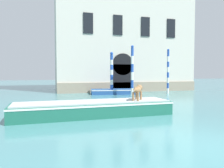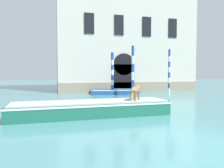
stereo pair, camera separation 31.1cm
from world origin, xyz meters
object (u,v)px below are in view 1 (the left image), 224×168
mooring_pole_0 (168,71)px  boat_moored_near_palazzo (115,91)px  dog_on_deck (138,90)px  mooring_pole_2 (112,73)px  mooring_pole_1 (132,71)px  boat_foreground (94,108)px

mooring_pole_0 → boat_moored_near_palazzo: bearing=169.4°
dog_on_deck → mooring_pole_2: (1.42, 9.79, 0.82)m
mooring_pole_0 → mooring_pole_1: size_ratio=0.99×
mooring_pole_1 → dog_on_deck: bearing=-109.3°
boat_moored_near_palazzo → mooring_pole_0: size_ratio=1.08×
boat_moored_near_palazzo → dog_on_deck: bearing=-93.0°
boat_foreground → dog_on_deck: size_ratio=7.75×
dog_on_deck → mooring_pole_1: 8.57m
boat_moored_near_palazzo → mooring_pole_0: (5.26, -0.98, 1.99)m
boat_moored_near_palazzo → mooring_pole_0: 5.71m
boat_foreground → mooring_pole_0: mooring_pole_0 is taller
dog_on_deck → mooring_pole_0: (7.14, 9.36, 1.02)m
mooring_pole_0 → mooring_pole_2: bearing=175.8°
boat_foreground → mooring_pole_0: 13.23m
mooring_pole_2 → mooring_pole_1: bearing=-51.6°
mooring_pole_2 → mooring_pole_0: bearing=-4.2°
boat_foreground → mooring_pole_2: bearing=67.7°
dog_on_deck → boat_moored_near_palazzo: dog_on_deck is taller
mooring_pole_2 → boat_moored_near_palazzo: bearing=50.4°
dog_on_deck → mooring_pole_1: (2.81, 8.03, 1.05)m
boat_foreground → mooring_pole_0: (9.32, 9.20, 1.86)m
mooring_pole_0 → mooring_pole_1: mooring_pole_1 is taller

